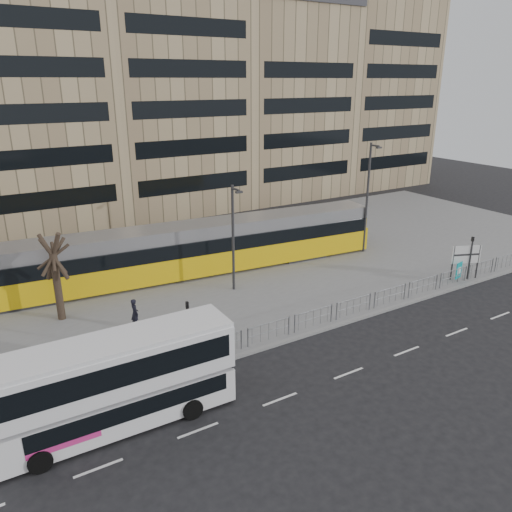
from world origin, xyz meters
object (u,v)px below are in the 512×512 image
double_decker_bus (113,381)px  ad_panel (459,271)px  tram (176,251)px  lamp_post_west (233,234)px  traffic_light_west (188,323)px  bare_tree (49,229)px  traffic_light_east (471,252)px  station_sign (466,256)px  pedestrian (135,313)px  lamp_post_east (368,194)px

double_decker_bus → ad_panel: 24.80m
tram → lamp_post_west: (2.25, -4.29, 2.05)m
traffic_light_west → lamp_post_west: (6.17, 6.46, 1.92)m
bare_tree → traffic_light_east: bearing=-18.1°
lamp_post_west → bare_tree: 10.98m
station_sign → bare_tree: 27.04m
tram → pedestrian: bearing=-124.6°
pedestrian → bare_tree: size_ratio=0.23×
station_sign → ad_panel: (-0.86, -0.20, -0.85)m
lamp_post_west → lamp_post_east: (12.83, 1.32, 0.87)m
double_decker_bus → traffic_light_west: double_decker_bus is taller
pedestrian → lamp_post_east: size_ratio=0.20×
double_decker_bus → traffic_light_west: bearing=34.7°
station_sign → pedestrian: bearing=-170.1°
station_sign → lamp_post_west: lamp_post_west is taller
station_sign → traffic_light_east: 0.41m
ad_panel → lamp_post_west: (-13.85, 6.96, 3.05)m
lamp_post_west → bare_tree: (-10.76, 1.49, 1.57)m
tram → ad_panel: 19.67m
double_decker_bus → bare_tree: 11.58m
station_sign → traffic_light_west: (-20.88, 0.29, 0.28)m
ad_panel → traffic_light_west: 20.06m
ad_panel → traffic_light_west: bearing=166.2°
traffic_light_east → bare_tree: bare_tree is taller
ad_panel → tram: bearing=132.7°
ad_panel → bare_tree: bare_tree is taller
ad_panel → lamp_post_west: 15.80m
tram → lamp_post_west: lamp_post_west is taller
traffic_light_east → double_decker_bus: bearing=-170.7°
double_decker_bus → lamp_post_west: 14.54m
double_decker_bus → traffic_light_east: 25.88m
ad_panel → bare_tree: 26.43m
station_sign → lamp_post_west: bearing=177.8°
lamp_post_east → lamp_post_west: bearing=-174.1°
double_decker_bus → station_sign: double_decker_bus is taller
lamp_post_west → bare_tree: size_ratio=0.93×
traffic_light_east → lamp_post_east: lamp_post_east is taller
tram → bare_tree: bearing=-156.3°
traffic_light_west → traffic_light_east: size_ratio=1.00×
lamp_post_west → tram: bearing=117.7°
ad_panel → pedestrian: size_ratio=0.84×
double_decker_bus → ad_panel: size_ratio=6.79×
lamp_post_west → lamp_post_east: lamp_post_east is taller
station_sign → lamp_post_east: size_ratio=0.28×
pedestrian → traffic_light_west: 4.94m
pedestrian → lamp_post_west: (7.40, 1.81, 3.03)m
pedestrian → traffic_light_east: bearing=-106.5°
double_decker_bus → lamp_post_west: bearing=42.4°
ad_panel → traffic_light_east: traffic_light_east is taller
lamp_post_east → ad_panel: bearing=-83.0°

